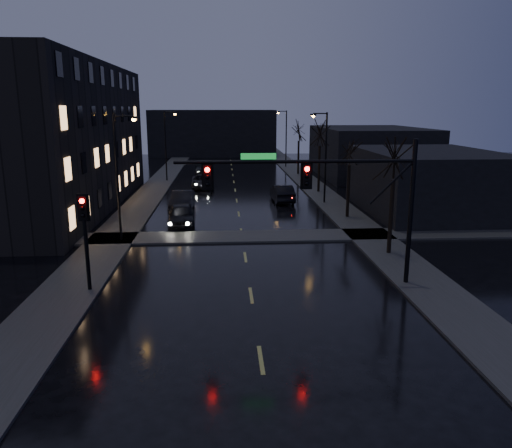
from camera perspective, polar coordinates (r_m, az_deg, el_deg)
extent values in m
plane|color=black|center=(15.89, 1.13, -18.68)|extent=(160.00, 160.00, 0.00)
cube|color=#2D2D2B|center=(49.70, -12.18, 3.21)|extent=(3.00, 140.00, 0.12)
cube|color=#2D2D2B|center=(50.11, 7.46, 3.48)|extent=(3.00, 140.00, 0.12)
cube|color=#2D2D2B|center=(33.04, -1.58, -1.44)|extent=(40.00, 3.00, 0.12)
cube|color=black|center=(46.14, -23.44, 9.13)|extent=(12.00, 30.00, 12.00)
cube|color=black|center=(43.24, 19.05, 4.61)|extent=(10.00, 14.00, 5.00)
cube|color=black|center=(64.31, 12.82, 8.02)|extent=(12.00, 18.00, 6.00)
cube|color=black|center=(91.58, -4.96, 10.36)|extent=(22.00, 10.00, 8.00)
cylinder|color=black|center=(24.60, 17.25, 1.11)|extent=(0.22, 0.22, 7.00)
cylinder|color=black|center=(22.82, 4.58, 7.12)|extent=(11.00, 0.16, 0.16)
cylinder|color=black|center=(24.00, 15.26, 4.59)|extent=(2.05, 0.10, 2.05)
cube|color=#0C591E|center=(22.61, 0.28, 7.74)|extent=(1.60, 0.04, 0.28)
cube|color=black|center=(22.67, -5.56, 5.40)|extent=(0.35, 0.28, 1.05)
sphere|color=#FF0705|center=(22.47, -5.59, 6.18)|extent=(0.22, 0.22, 0.22)
cube|color=black|center=(22.97, 5.79, 5.50)|extent=(0.35, 0.28, 1.05)
sphere|color=#FF0705|center=(22.77, 5.87, 6.27)|extent=(0.22, 0.22, 0.22)
cylinder|color=black|center=(24.13, -18.81, -2.41)|extent=(0.18, 0.18, 4.40)
cube|color=black|center=(23.73, -19.13, 1.78)|extent=(0.35, 0.28, 1.05)
sphere|color=#FF0705|center=(23.52, -19.29, 2.49)|extent=(0.22, 0.22, 0.22)
cylinder|color=black|center=(29.73, 15.15, 0.68)|extent=(0.24, 0.24, 4.40)
cylinder|color=black|center=(39.17, 10.49, 3.65)|extent=(0.24, 0.24, 4.12)
cylinder|color=black|center=(50.73, 7.21, 6.20)|extent=(0.24, 0.24, 4.68)
cylinder|color=black|center=(64.47, 4.86, 7.55)|extent=(0.24, 0.24, 4.29)
cylinder|color=black|center=(32.44, -15.54, 4.91)|extent=(0.16, 0.16, 8.00)
cylinder|color=black|center=(32.03, -14.90, 11.86)|extent=(1.20, 0.10, 0.10)
cube|color=black|center=(31.92, -13.81, 11.74)|extent=(0.50, 0.25, 0.15)
sphere|color=orange|center=(31.92, -13.80, 11.56)|extent=(0.28, 0.28, 0.28)
cylinder|color=black|center=(58.99, -10.29, 8.68)|extent=(0.16, 0.16, 8.00)
cylinder|color=black|center=(58.76, -9.86, 12.49)|extent=(1.20, 0.10, 0.10)
cube|color=black|center=(58.71, -9.26, 12.41)|extent=(0.50, 0.25, 0.15)
sphere|color=orange|center=(58.71, -9.25, 12.32)|extent=(0.28, 0.28, 0.28)
cylinder|color=black|center=(44.59, 7.96, 7.38)|extent=(0.16, 0.16, 8.00)
cylinder|color=black|center=(44.26, 7.34, 12.42)|extent=(1.20, 0.10, 0.10)
cube|color=black|center=(44.15, 6.56, 12.31)|extent=(0.50, 0.25, 0.15)
sphere|color=orange|center=(44.15, 6.56, 12.18)|extent=(0.28, 0.28, 0.28)
cylinder|color=black|center=(72.15, 3.46, 9.64)|extent=(0.16, 0.16, 8.00)
cylinder|color=black|center=(71.94, 3.02, 12.75)|extent=(1.20, 0.10, 0.10)
cube|color=black|center=(71.88, 2.53, 12.67)|extent=(0.50, 0.25, 0.15)
sphere|color=orange|center=(71.88, 2.53, 12.59)|extent=(0.28, 0.28, 0.28)
imported|color=black|center=(36.55, -8.54, 1.03)|extent=(2.22, 4.83, 1.60)
imported|color=black|center=(42.22, -8.42, 2.66)|extent=(1.92, 4.91, 1.59)
imported|color=black|center=(53.88, -6.10, 4.89)|extent=(2.52, 5.18, 1.42)
imported|color=black|center=(64.92, -5.97, 6.39)|extent=(2.62, 5.78, 1.64)
imported|color=black|center=(45.52, 3.01, 3.52)|extent=(1.91, 4.85, 1.57)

